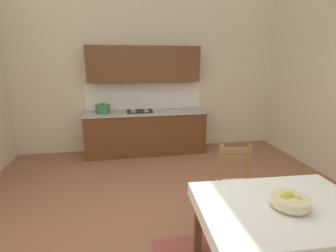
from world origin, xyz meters
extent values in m
cube|color=#935B42|center=(0.00, 0.00, -0.05)|extent=(6.18, 6.25, 0.10)
cube|color=beige|center=(0.00, 2.88, 2.05)|extent=(6.18, 0.12, 4.10)
cube|color=brown|center=(-0.13, 2.51, 0.43)|extent=(2.45, 0.60, 0.86)
cube|color=#ADA8A3|center=(-0.13, 2.50, 0.88)|extent=(2.48, 0.63, 0.04)
cube|color=white|center=(-0.13, 2.81, 1.18)|extent=(2.45, 0.01, 0.55)
cube|color=brown|center=(-0.13, 2.64, 1.85)|extent=(2.26, 0.34, 0.70)
cube|color=black|center=(-0.13, 2.24, 0.04)|extent=(2.41, 0.02, 0.09)
cylinder|color=silver|center=(0.42, 2.51, 0.90)|extent=(0.34, 0.34, 0.02)
cylinder|color=silver|center=(0.42, 2.65, 1.01)|extent=(0.02, 0.02, 0.22)
cube|color=black|center=(-0.25, 2.51, 0.91)|extent=(0.52, 0.42, 0.01)
cylinder|color=silver|center=(-0.38, 2.41, 0.92)|extent=(0.11, 0.11, 0.01)
cylinder|color=silver|center=(-0.12, 2.41, 0.92)|extent=(0.11, 0.11, 0.01)
cylinder|color=silver|center=(-0.38, 2.61, 0.92)|extent=(0.11, 0.11, 0.01)
cylinder|color=silver|center=(-0.12, 2.61, 0.92)|extent=(0.11, 0.11, 0.01)
cylinder|color=#337A4C|center=(-0.99, 2.49, 0.98)|extent=(0.28, 0.28, 0.15)
cylinder|color=#337A4C|center=(-0.99, 2.49, 1.06)|extent=(0.29, 0.29, 0.02)
sphere|color=black|center=(-0.99, 2.49, 1.08)|extent=(0.04, 0.04, 0.04)
cube|color=brown|center=(0.69, -0.95, 0.74)|extent=(1.39, 1.00, 0.02)
cube|color=brown|center=(0.10, -0.51, 0.36)|extent=(0.07, 0.07, 0.73)
cube|color=brown|center=(1.33, -0.57, 0.36)|extent=(0.07, 0.07, 0.73)
cube|color=white|center=(0.69, -0.95, 0.75)|extent=(1.45, 1.06, 0.00)
cube|color=white|center=(0.72, -0.45, 0.69)|extent=(1.41, 0.07, 0.12)
cube|color=white|center=(-0.01, -0.92, 0.69)|extent=(0.05, 1.00, 0.12)
cube|color=#D1BC89|center=(0.74, -0.05, 0.43)|extent=(0.46, 0.46, 0.04)
cube|color=#996B42|center=(0.90, -0.25, 0.21)|extent=(0.05, 0.05, 0.41)
cube|color=#996B42|center=(0.54, -0.21, 0.21)|extent=(0.05, 0.05, 0.41)
cube|color=#996B42|center=(0.94, 0.11, 0.46)|extent=(0.05, 0.05, 0.93)
cube|color=#996B42|center=(0.58, 0.15, 0.46)|extent=(0.05, 0.05, 0.93)
cube|color=#996B42|center=(0.76, 0.13, 0.84)|extent=(0.32, 0.06, 0.07)
cube|color=#996B42|center=(0.76, 0.13, 0.74)|extent=(0.32, 0.06, 0.07)
cylinder|color=beige|center=(0.72, -0.99, 0.77)|extent=(0.17, 0.16, 0.02)
cylinder|color=beige|center=(0.72, -0.99, 0.81)|extent=(0.30, 0.30, 0.07)
sphere|color=gold|center=(0.67, -0.98, 0.82)|extent=(0.09, 0.09, 0.09)
sphere|color=gold|center=(0.78, -1.01, 0.82)|extent=(0.08, 0.08, 0.08)
sphere|color=gold|center=(0.72, -0.96, 0.83)|extent=(0.10, 0.10, 0.10)
camera|label=1|loc=(-0.59, -2.64, 1.93)|focal=27.17mm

